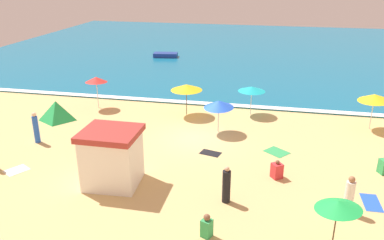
# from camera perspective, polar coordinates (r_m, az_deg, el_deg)

# --- Properties ---
(ground_plane) EXTENTS (60.00, 60.00, 0.00)m
(ground_plane) POSITION_cam_1_polar(r_m,az_deg,el_deg) (23.67, 0.45, -2.68)
(ground_plane) COLOR #D8B775
(ocean_water) EXTENTS (60.00, 44.00, 0.10)m
(ocean_water) POSITION_cam_1_polar(r_m,az_deg,el_deg) (50.31, 6.96, 10.14)
(ocean_water) COLOR #146B93
(ocean_water) RESTS_ON ground_plane
(wave_breaker_foam) EXTENTS (57.00, 0.70, 0.01)m
(wave_breaker_foam) POSITION_cam_1_polar(r_m,az_deg,el_deg) (29.42, 2.91, 2.38)
(wave_breaker_foam) COLOR white
(wave_breaker_foam) RESTS_ON ocean_water
(lifeguard_cabana) EXTENTS (2.60, 2.38, 2.71)m
(lifeguard_cabana) POSITION_cam_1_polar(r_m,az_deg,el_deg) (18.73, -11.50, -5.27)
(lifeguard_cabana) COLOR white
(lifeguard_cabana) RESTS_ON ground_plane
(beach_umbrella_1) EXTENTS (2.50, 2.48, 2.38)m
(beach_umbrella_1) POSITION_cam_1_polar(r_m,az_deg,el_deg) (26.84, 24.91, 2.97)
(beach_umbrella_1) COLOR silver
(beach_umbrella_1) RESTS_ON ground_plane
(beach_umbrella_3) EXTENTS (2.46, 2.47, 2.11)m
(beach_umbrella_3) POSITION_cam_1_polar(r_m,az_deg,el_deg) (23.98, 3.89, 2.30)
(beach_umbrella_3) COLOR silver
(beach_umbrella_3) RESTS_ON ground_plane
(beach_umbrella_4) EXTENTS (2.60, 2.60, 2.20)m
(beach_umbrella_4) POSITION_cam_1_polar(r_m,az_deg,el_deg) (26.84, -0.81, 4.76)
(beach_umbrella_4) COLOR #4C3823
(beach_umbrella_4) RESTS_ON ground_plane
(beach_umbrella_5) EXTENTS (2.18, 2.17, 2.29)m
(beach_umbrella_5) POSITION_cam_1_polar(r_m,az_deg,el_deg) (14.57, 20.39, -11.47)
(beach_umbrella_5) COLOR #4C3823
(beach_umbrella_5) RESTS_ON ground_plane
(beach_umbrella_6) EXTENTS (1.65, 1.66, 2.36)m
(beach_umbrella_6) POSITION_cam_1_polar(r_m,az_deg,el_deg) (29.04, -13.71, 5.71)
(beach_umbrella_6) COLOR silver
(beach_umbrella_6) RESTS_ON ground_plane
(beach_umbrella_7) EXTENTS (2.40, 2.40, 2.02)m
(beach_umbrella_7) POSITION_cam_1_polar(r_m,az_deg,el_deg) (27.26, 8.64, 4.47)
(beach_umbrella_7) COLOR silver
(beach_umbrella_7) RESTS_ON ground_plane
(beach_tent) EXTENTS (2.15, 1.95, 1.37)m
(beach_tent) POSITION_cam_1_polar(r_m,az_deg,el_deg) (27.70, -19.01, 1.26)
(beach_tent) COLOR green
(beach_tent) RESTS_ON ground_plane
(parked_bicycle) EXTENTS (0.30, 1.81, 0.76)m
(parked_bicycle) POSITION_cam_1_polar(r_m,az_deg,el_deg) (23.03, -13.78, -3.01)
(parked_bicycle) COLOR black
(parked_bicycle) RESTS_ON ground_plane
(beachgoer_0) EXTENTS (0.42, 0.42, 1.73)m
(beachgoer_0) POSITION_cam_1_polar(r_m,az_deg,el_deg) (17.73, 21.79, -10.19)
(beachgoer_0) COLOR white
(beachgoer_0) RESTS_ON ground_plane
(beachgoer_1) EXTENTS (0.49, 0.49, 0.98)m
(beachgoer_1) POSITION_cam_1_polar(r_m,az_deg,el_deg) (15.44, 2.15, -15.16)
(beachgoer_1) COLOR green
(beachgoer_1) RESTS_ON ground_plane
(beachgoer_2) EXTENTS (0.49, 0.49, 1.72)m
(beachgoer_2) POSITION_cam_1_polar(r_m,az_deg,el_deg) (17.29, 5.00, -9.43)
(beachgoer_2) COLOR black
(beachgoer_2) RESTS_ON ground_plane
(beachgoer_3) EXTENTS (0.39, 0.39, 1.86)m
(beachgoer_3) POSITION_cam_1_polar(r_m,az_deg,el_deg) (24.57, -21.65, -1.07)
(beachgoer_3) COLOR blue
(beachgoer_3) RESTS_ON ground_plane
(beachgoer_4) EXTENTS (0.65, 0.65, 0.94)m
(beachgoer_4) POSITION_cam_1_polar(r_m,az_deg,el_deg) (19.70, 12.18, -7.13)
(beachgoer_4) COLOR red
(beachgoer_4) RESTS_ON ground_plane
(beachgoer_6) EXTENTS (0.61, 0.61, 0.95)m
(beachgoer_6) POSITION_cam_1_polar(r_m,az_deg,el_deg) (21.84, 26.08, -6.01)
(beachgoer_6) COLOR green
(beachgoer_6) RESTS_ON ground_plane
(beach_towel_0) EXTENTS (0.76, 1.46, 0.01)m
(beach_towel_0) POSITION_cam_1_polar(r_m,az_deg,el_deg) (19.24, 24.52, -10.81)
(beach_towel_0) COLOR blue
(beach_towel_0) RESTS_ON ground_plane
(beach_towel_1) EXTENTS (1.58, 1.54, 0.01)m
(beach_towel_1) POSITION_cam_1_polar(r_m,az_deg,el_deg) (22.47, 12.15, -4.54)
(beach_towel_1) COLOR green
(beach_towel_1) RESTS_ON ground_plane
(beach_towel_2) EXTENTS (1.52, 1.30, 0.01)m
(beach_towel_2) POSITION_cam_1_polar(r_m,az_deg,el_deg) (23.15, -12.19, -3.75)
(beach_towel_2) COLOR #D84CA5
(beach_towel_2) RESTS_ON ground_plane
(beach_towel_3) EXTENTS (1.26, 0.94, 0.01)m
(beach_towel_3) POSITION_cam_1_polar(r_m,az_deg,el_deg) (21.86, 2.69, -4.81)
(beach_towel_3) COLOR black
(beach_towel_3) RESTS_ON ground_plane
(beach_towel_4) EXTENTS (1.29, 1.38, 0.01)m
(beach_towel_4) POSITION_cam_1_polar(r_m,az_deg,el_deg) (21.97, -24.06, -6.65)
(beach_towel_4) COLOR white
(beach_towel_4) RESTS_ON ground_plane
(small_boat_0) EXTENTS (2.80, 1.63, 0.47)m
(small_boat_0) POSITION_cam_1_polar(r_m,az_deg,el_deg) (45.30, -3.86, 9.38)
(small_boat_0) COLOR navy
(small_boat_0) RESTS_ON ocean_water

